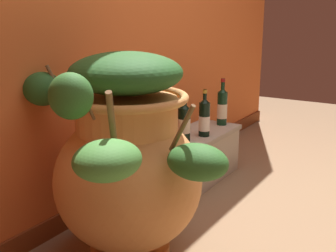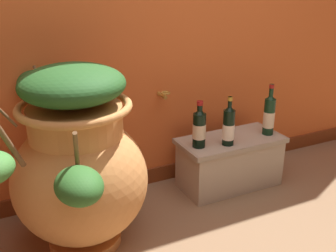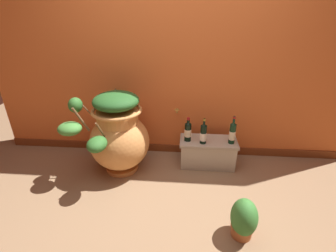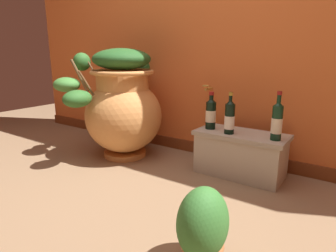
{
  "view_description": "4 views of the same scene",
  "coord_description": "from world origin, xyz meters",
  "views": [
    {
      "loc": [
        -1.98,
        -0.42,
        1.08
      ],
      "look_at": [
        -0.12,
        0.76,
        0.5
      ],
      "focal_mm": 44.97,
      "sensor_mm": 36.0,
      "label": 1
    },
    {
      "loc": [
        -1.0,
        -1.14,
        1.35
      ],
      "look_at": [
        -0.04,
        0.82,
        0.5
      ],
      "focal_mm": 44.7,
      "sensor_mm": 36.0,
      "label": 2
    },
    {
      "loc": [
        0.14,
        -1.65,
        1.71
      ],
      "look_at": [
        -0.06,
        0.87,
        0.48
      ],
      "focal_mm": 26.01,
      "sensor_mm": 36.0,
      "label": 3
    },
    {
      "loc": [
        1.14,
        -1.16,
        0.9
      ],
      "look_at": [
        -0.14,
        0.69,
        0.33
      ],
      "focal_mm": 31.32,
      "sensor_mm": 36.0,
      "label": 4
    }
  ],
  "objects": [
    {
      "name": "ground_plane",
      "position": [
        0.0,
        0.0,
        0.0
      ],
      "size": [
        7.0,
        7.0,
        0.0
      ],
      "primitive_type": "plane",
      "color": "#896B4C"
    },
    {
      "name": "wine_bottle_left",
      "position": [
        0.66,
        0.81,
        0.46
      ],
      "size": [
        0.07,
        0.07,
        0.33
      ],
      "color": "black",
      "rests_on": "stone_ledge"
    },
    {
      "name": "terracotta_urn",
      "position": [
        -0.6,
        0.67,
        0.46
      ],
      "size": [
        0.87,
        0.99,
        0.93
      ],
      "color": "#D68E4C",
      "rests_on": "ground_plane"
    },
    {
      "name": "wine_bottle_right",
      "position": [
        0.34,
        0.78,
        0.45
      ],
      "size": [
        0.07,
        0.07,
        0.3
      ],
      "color": "black",
      "rests_on": "stone_ledge"
    },
    {
      "name": "stone_ledge",
      "position": [
        0.41,
        0.85,
        0.18
      ],
      "size": [
        0.66,
        0.32,
        0.33
      ],
      "color": "#B2A893",
      "rests_on": "ground_plane"
    },
    {
      "name": "wine_bottle_middle",
      "position": [
        0.17,
        0.83,
        0.45
      ],
      "size": [
        0.08,
        0.08,
        0.29
      ],
      "color": "black",
      "rests_on": "stone_ledge"
    }
  ]
}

